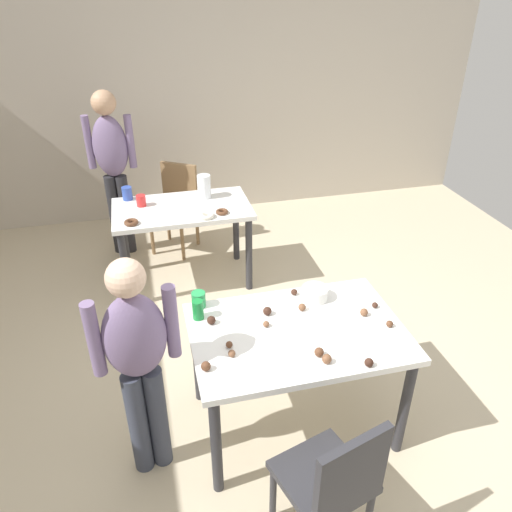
{
  "coord_description": "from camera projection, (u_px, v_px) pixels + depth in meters",
  "views": [
    {
      "loc": [
        -0.77,
        -2.32,
        2.54
      ],
      "look_at": [
        -0.09,
        0.4,
        0.9
      ],
      "focal_mm": 34.69,
      "sensor_mm": 36.0,
      "label": 1
    }
  ],
  "objects": [
    {
      "name": "ground_plane",
      "position": [
        283.0,
        397.0,
        3.38
      ],
      "size": [
        6.4,
        6.4,
        0.0
      ],
      "primitive_type": "plane",
      "color": "beige"
    },
    {
      "name": "pitcher_far",
      "position": [
        204.0,
        187.0,
        4.39
      ],
      "size": [
        0.12,
        0.12,
        0.21
      ],
      "primitive_type": "cylinder",
      "color": "white",
      "rests_on": "dining_table_far"
    },
    {
      "name": "chair_far_table",
      "position": [
        176.0,
        202.0,
        4.97
      ],
      "size": [
        0.55,
        0.55,
        0.87
      ],
      "color": "olive",
      "rests_on": "ground_plane"
    },
    {
      "name": "soda_can",
      "position": [
        198.0,
        310.0,
        2.89
      ],
      "size": [
        0.07,
        0.07,
        0.12
      ],
      "primitive_type": "cylinder",
      "color": "#198438",
      "rests_on": "dining_table_near"
    },
    {
      "name": "cake_ball_11",
      "position": [
        302.0,
        307.0,
        2.97
      ],
      "size": [
        0.05,
        0.05,
        0.05
      ],
      "primitive_type": "sphere",
      "color": "brown",
      "rests_on": "dining_table_near"
    },
    {
      "name": "cake_ball_4",
      "position": [
        206.0,
        366.0,
        2.53
      ],
      "size": [
        0.05,
        0.05,
        0.05
      ],
      "primitive_type": "sphere",
      "color": "brown",
      "rests_on": "dining_table_near"
    },
    {
      "name": "donut_far_2",
      "position": [
        222.0,
        212.0,
        4.15
      ],
      "size": [
        0.11,
        0.11,
        0.03
      ],
      "primitive_type": "torus",
      "color": "brown",
      "rests_on": "dining_table_far"
    },
    {
      "name": "cup_far_0",
      "position": [
        127.0,
        193.0,
        4.38
      ],
      "size": [
        0.09,
        0.09,
        0.12
      ],
      "primitive_type": "cylinder",
      "color": "#3351B2",
      "rests_on": "dining_table_far"
    },
    {
      "name": "cake_ball_0",
      "position": [
        232.0,
        353.0,
        2.62
      ],
      "size": [
        0.04,
        0.04,
        0.04
      ],
      "primitive_type": "sphere",
      "color": "brown",
      "rests_on": "dining_table_near"
    },
    {
      "name": "dining_table_far",
      "position": [
        183.0,
        218.0,
        4.33
      ],
      "size": [
        1.18,
        0.67,
        0.75
      ],
      "color": "white",
      "rests_on": "ground_plane"
    },
    {
      "name": "cake_ball_7",
      "position": [
        369.0,
        363.0,
        2.55
      ],
      "size": [
        0.05,
        0.05,
        0.05
      ],
      "primitive_type": "sphere",
      "color": "#3D2319",
      "rests_on": "dining_table_near"
    },
    {
      "name": "donut_far_0",
      "position": [
        207.0,
        215.0,
        4.08
      ],
      "size": [
        0.13,
        0.13,
        0.04
      ],
      "primitive_type": "torus",
      "color": "white",
      "rests_on": "dining_table_far"
    },
    {
      "name": "chair_near_table",
      "position": [
        334.0,
        480.0,
        2.28
      ],
      "size": [
        0.5,
        0.5,
        0.87
      ],
      "color": "#2D2D33",
      "rests_on": "ground_plane"
    },
    {
      "name": "cup_near_0",
      "position": [
        199.0,
        299.0,
        3.0
      ],
      "size": [
        0.08,
        0.08,
        0.1
      ],
      "primitive_type": "cylinder",
      "color": "green",
      "rests_on": "dining_table_near"
    },
    {
      "name": "cake_ball_3",
      "position": [
        375.0,
        305.0,
        3.0
      ],
      "size": [
        0.04,
        0.04,
        0.04
      ],
      "primitive_type": "sphere",
      "color": "#3D2319",
      "rests_on": "dining_table_near"
    },
    {
      "name": "cake_ball_13",
      "position": [
        364.0,
        312.0,
        2.93
      ],
      "size": [
        0.05,
        0.05,
        0.05
      ],
      "primitive_type": "sphere",
      "color": "brown",
      "rests_on": "dining_table_near"
    },
    {
      "name": "mixing_bowl",
      "position": [
        315.0,
        293.0,
        3.07
      ],
      "size": [
        0.17,
        0.17,
        0.08
      ],
      "primitive_type": "cylinder",
      "color": "white",
      "rests_on": "dining_table_near"
    },
    {
      "name": "person_girl_near",
      "position": [
        138.0,
        356.0,
        2.52
      ],
      "size": [
        0.46,
        0.24,
        1.4
      ],
      "color": "#383D4C",
      "rests_on": "ground_plane"
    },
    {
      "name": "wall_back",
      "position": [
        202.0,
        98.0,
        5.4
      ],
      "size": [
        6.4,
        0.1,
        2.6
      ],
      "primitive_type": "cube",
      "color": "#BCB2A3",
      "rests_on": "ground_plane"
    },
    {
      "name": "cake_ball_9",
      "position": [
        266.0,
        324.0,
        2.84
      ],
      "size": [
        0.04,
        0.04,
        0.04
      ],
      "primitive_type": "sphere",
      "color": "brown",
      "rests_on": "dining_table_near"
    },
    {
      "name": "cake_ball_10",
      "position": [
        390.0,
        324.0,
        2.84
      ],
      "size": [
        0.04,
        0.04,
        0.04
      ],
      "primitive_type": "sphere",
      "color": "brown",
      "rests_on": "dining_table_near"
    },
    {
      "name": "cake_ball_2",
      "position": [
        267.0,
        311.0,
        2.93
      ],
      "size": [
        0.05,
        0.05,
        0.05
      ],
      "primitive_type": "sphere",
      "color": "#3D2319",
      "rests_on": "dining_table_near"
    },
    {
      "name": "cake_ball_8",
      "position": [
        327.0,
        359.0,
        2.58
      ],
      "size": [
        0.05,
        0.05,
        0.05
      ],
      "primitive_type": "sphere",
      "color": "brown",
      "rests_on": "dining_table_near"
    },
    {
      "name": "cake_ball_5",
      "position": [
        319.0,
        352.0,
        2.62
      ],
      "size": [
        0.05,
        0.05,
        0.05
      ],
      "primitive_type": "sphere",
      "color": "brown",
      "rests_on": "dining_table_near"
    },
    {
      "name": "cup_far_1",
      "position": [
        141.0,
        201.0,
        4.26
      ],
      "size": [
        0.08,
        0.08,
        0.1
      ],
      "primitive_type": "cylinder",
      "color": "red",
      "rests_on": "dining_table_far"
    },
    {
      "name": "cake_ball_1",
      "position": [
        211.0,
        320.0,
        2.86
      ],
      "size": [
        0.05,
        0.05,
        0.05
      ],
      "primitive_type": "sphere",
      "color": "#3D2319",
      "rests_on": "dining_table_near"
    },
    {
      "name": "donut_far_1",
      "position": [
        131.0,
        222.0,
        3.97
      ],
      "size": [
        0.12,
        0.12,
        0.03
      ],
      "primitive_type": "torus",
      "color": "brown",
      "rests_on": "dining_table_far"
    },
    {
      "name": "cake_ball_6",
      "position": [
        229.0,
        345.0,
        2.68
      ],
      "size": [
        0.04,
        0.04,
        0.04
      ],
      "primitive_type": "sphere",
      "color": "brown",
      "rests_on": "dining_table_near"
    },
    {
      "name": "fork_near",
      "position": [
        331.0,
        332.0,
        2.8
      ],
      "size": [
        0.17,
        0.02,
        0.01
      ],
      "primitive_type": "cube",
      "color": "silver",
      "rests_on": "dining_table_near"
    },
    {
      "name": "person_adult_far",
      "position": [
        112.0,
        160.0,
        4.63
      ],
      "size": [
        0.46,
        0.26,
        1.62
      ],
      "color": "#28282D",
      "rests_on": "ground_plane"
    },
    {
      "name": "cake_ball_12",
      "position": [
        294.0,
        292.0,
        3.11
      ],
      "size": [
        0.04,
        0.04,
        0.04
      ],
      "primitive_type": "sphere",
      "color": "#3D2319",
      "rests_on": "dining_table_near"
    },
    {
      "name": "dining_table_near",
      "position": [
        297.0,
        343.0,
        2.87
      ],
      "size": [
        1.22,
        0.82,
        0.75
      ],
      "color": "white",
      "rests_on": "ground_plane"
    }
  ]
}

